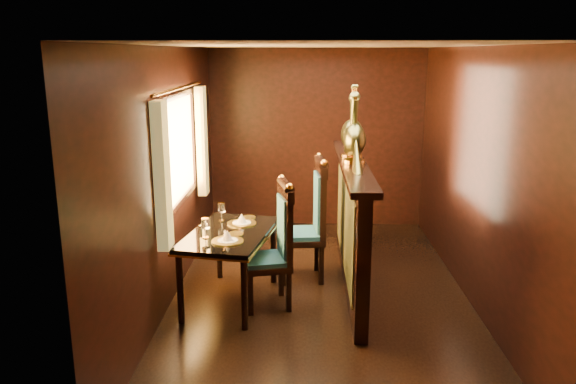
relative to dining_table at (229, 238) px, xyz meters
The scene contains 8 objects.
ground 1.13m from the dining_table, ahead, with size 5.00×5.00×0.00m, color black.
room_shell 1.24m from the dining_table, 11.36° to the left, with size 3.04×5.04×2.52m.
partition 1.30m from the dining_table, 20.05° to the left, with size 0.26×2.70×1.36m.
dining_table is the anchor object (origin of this frame).
chair_left 0.48m from the dining_table, ahead, with size 0.55×0.57×1.28m.
chair_right 1.04m from the dining_table, 37.22° to the left, with size 0.54×0.56×1.37m.
peacock_left 1.66m from the dining_table, 14.82° to the left, with size 0.24×0.63×0.75m, color #194C2A, non-canonical shape.
peacock_right 1.75m from the dining_table, 27.03° to the left, with size 0.24×0.65×0.77m, color #194C2A, non-canonical shape.
Camera 1 is at (-0.18, -5.36, 2.45)m, focal length 35.00 mm.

